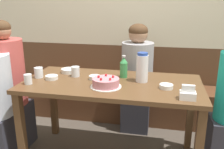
% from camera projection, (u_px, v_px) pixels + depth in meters
% --- Properties ---
extents(back_wall, '(4.80, 0.04, 2.50)m').
position_uv_depth(back_wall, '(130.00, 14.00, 2.95)').
color(back_wall, brown).
rests_on(back_wall, ground_plane).
extents(bench_seat, '(2.68, 0.38, 0.43)m').
position_uv_depth(bench_seat, '(126.00, 102.00, 3.04)').
color(bench_seat, '#56331E').
rests_on(bench_seat, ground_plane).
extents(dining_table, '(1.50, 0.73, 0.74)m').
position_uv_depth(dining_table, '(112.00, 92.00, 2.14)').
color(dining_table, brown).
rests_on(dining_table, ground_plane).
extents(birthday_cake, '(0.25, 0.25, 0.09)m').
position_uv_depth(birthday_cake, '(106.00, 83.00, 1.98)').
color(birthday_cake, white).
rests_on(birthday_cake, dining_table).
extents(water_pitcher, '(0.10, 0.10, 0.25)m').
position_uv_depth(water_pitcher, '(142.00, 68.00, 2.09)').
color(water_pitcher, white).
rests_on(water_pitcher, dining_table).
extents(soju_bottle, '(0.07, 0.07, 0.20)m').
position_uv_depth(soju_bottle, '(124.00, 67.00, 2.21)').
color(soju_bottle, '#388E4C').
rests_on(soju_bottle, dining_table).
extents(napkin_holder, '(0.11, 0.08, 0.11)m').
position_uv_depth(napkin_holder, '(188.00, 94.00, 1.73)').
color(napkin_holder, white).
rests_on(napkin_holder, dining_table).
extents(bowl_soup_white, '(0.11, 0.11, 0.03)m').
position_uv_depth(bowl_soup_white, '(52.00, 77.00, 2.18)').
color(bowl_soup_white, white).
rests_on(bowl_soup_white, dining_table).
extents(bowl_rice_small, '(0.15, 0.15, 0.04)m').
position_uv_depth(bowl_rice_small, '(69.00, 71.00, 2.37)').
color(bowl_rice_small, white).
rests_on(bowl_rice_small, dining_table).
extents(bowl_side_dish, '(0.11, 0.11, 0.03)m').
position_uv_depth(bowl_side_dish, '(166.00, 86.00, 1.95)').
color(bowl_side_dish, white).
rests_on(bowl_side_dish, dining_table).
extents(bowl_sauce_shallow, '(0.10, 0.10, 0.03)m').
position_uv_depth(bowl_sauce_shallow, '(95.00, 77.00, 2.18)').
color(bowl_sauce_shallow, white).
rests_on(bowl_sauce_shallow, dining_table).
extents(glass_water_tall, '(0.08, 0.08, 0.09)m').
position_uv_depth(glass_water_tall, '(39.00, 73.00, 2.21)').
color(glass_water_tall, silver).
rests_on(glass_water_tall, dining_table).
extents(glass_tumbler_short, '(0.06, 0.06, 0.08)m').
position_uv_depth(glass_tumbler_short, '(28.00, 79.00, 2.05)').
color(glass_tumbler_short, silver).
rests_on(glass_tumbler_short, dining_table).
extents(glass_shot_small, '(0.07, 0.07, 0.09)m').
position_uv_depth(glass_shot_small, '(75.00, 72.00, 2.25)').
color(glass_shot_small, silver).
rests_on(glass_shot_small, dining_table).
extents(person_pale_blue_shirt, '(0.34, 0.34, 1.18)m').
position_uv_depth(person_pale_blue_shirt, '(137.00, 80.00, 2.72)').
color(person_pale_blue_shirt, '#33333D').
rests_on(person_pale_blue_shirt, ground_plane).
extents(person_grey_tee, '(0.34, 0.34, 1.24)m').
position_uv_depth(person_grey_tee, '(8.00, 89.00, 2.37)').
color(person_grey_tee, '#33333D').
rests_on(person_grey_tee, ground_plane).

